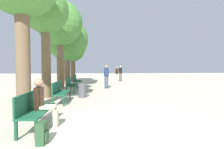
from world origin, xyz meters
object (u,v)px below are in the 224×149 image
object	(u,v)px
bench_row_3	(76,80)
pedestrian_near	(121,72)
pedestrian_far	(117,73)
person_seated	(44,101)
bench_row_2	(71,84)
pedestrian_mid	(106,75)
tree_row_2	(60,24)
backpack	(42,133)
bench_row_1	(60,91)
trash_bin	(82,90)
tree_row_1	(45,13)
tree_row_3	(67,40)
bench_row_0	(34,107)
tree_row_4	(73,50)

from	to	relation	value
bench_row_3	pedestrian_near	size ratio (longest dim) A/B	0.97
pedestrian_far	person_seated	bearing A→B (deg)	-104.35
bench_row_2	pedestrian_mid	world-z (taller)	pedestrian_mid
tree_row_2	backpack	size ratio (longest dim) A/B	13.88
pedestrian_far	bench_row_1	bearing A→B (deg)	-109.58
person_seated	pedestrian_far	xyz separation A→B (m)	(3.65, 14.26, 0.25)
bench_row_3	person_seated	distance (m)	9.90
trash_bin	tree_row_2	bearing A→B (deg)	116.68
trash_bin	tree_row_1	bearing A→B (deg)	175.84
tree_row_2	bench_row_1	bearing A→B (deg)	-78.94
tree_row_3	pedestrian_far	distance (m)	6.49
tree_row_2	backpack	xyz separation A→B (m)	(1.49, -9.33, -4.51)
tree_row_2	trash_bin	distance (m)	6.04
bench_row_1	backpack	xyz separation A→B (m)	(0.52, -4.34, -0.32)
bench_row_2	person_seated	size ratio (longest dim) A/B	1.30
backpack	pedestrian_mid	world-z (taller)	pedestrian_mid
bench_row_3	tree_row_3	world-z (taller)	tree_row_3
tree_row_3	trash_bin	world-z (taller)	tree_row_3
tree_row_2	pedestrian_mid	size ratio (longest dim) A/B	3.64
tree_row_1	tree_row_3	distance (m)	6.60
bench_row_3	person_seated	xyz separation A→B (m)	(0.25, -9.90, 0.16)
tree_row_1	pedestrian_mid	distance (m)	6.04
bench_row_0	tree_row_4	distance (m)	15.51
tree_row_1	tree_row_3	xyz separation A→B (m)	(0.00, 6.59, -0.38)
tree_row_2	pedestrian_far	distance (m)	8.59
bench_row_2	tree_row_3	world-z (taller)	tree_row_3
pedestrian_mid	pedestrian_near	bearing A→B (deg)	73.44
bench_row_0	tree_row_2	xyz separation A→B (m)	(-0.97, 8.29, 4.19)
bench_row_2	tree_row_1	distance (m)	4.43
tree_row_3	pedestrian_near	distance (m)	7.28
tree_row_3	pedestrian_far	bearing A→B (deg)	31.47
trash_bin	bench_row_3	bearing A→B (deg)	99.55
trash_bin	pedestrian_mid	bearing A→B (deg)	68.29
pedestrian_far	bench_row_0	bearing A→B (deg)	-105.29
tree_row_1	trash_bin	size ratio (longest dim) A/B	7.76
pedestrian_near	bench_row_1	bearing A→B (deg)	-110.52
tree_row_2	pedestrian_mid	xyz separation A→B (m)	(3.38, 0.06, -3.72)
person_seated	bench_row_2	bearing A→B (deg)	92.19
pedestrian_near	tree_row_4	bearing A→B (deg)	179.27
tree_row_2	tree_row_4	xyz separation A→B (m)	(0.00, 6.90, -1.21)
bench_row_0	pedestrian_near	size ratio (longest dim) A/B	0.97
pedestrian_far	bench_row_2	bearing A→B (deg)	-116.97
backpack	pedestrian_near	distance (m)	16.64
person_seated	pedestrian_near	xyz separation A→B (m)	(4.17, 15.11, 0.31)
bench_row_0	tree_row_2	world-z (taller)	tree_row_2
bench_row_1	tree_row_1	size ratio (longest dim) A/B	0.30
bench_row_3	tree_row_1	distance (m)	6.57
pedestrian_mid	pedestrian_far	distance (m)	6.11
bench_row_1	bench_row_0	bearing A→B (deg)	-90.00
bench_row_0	backpack	bearing A→B (deg)	-63.59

